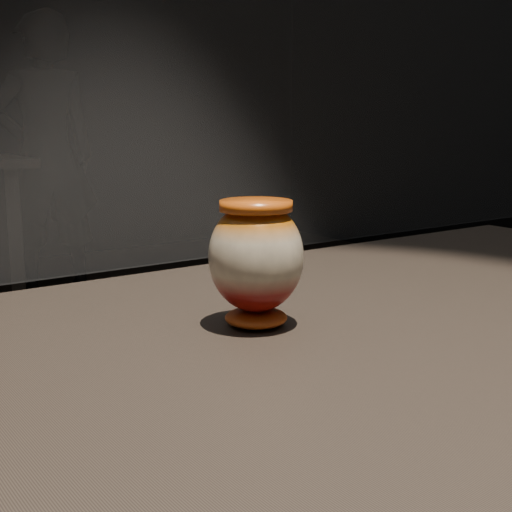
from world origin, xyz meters
The scene contains 2 objects.
main_vase centered at (0.11, 0.06, 0.98)m, with size 0.14×0.14×0.15m.
visitor centered at (1.15, 3.85, 0.88)m, with size 0.64×0.42×1.77m, color black.
Camera 1 is at (-0.36, -0.61, 1.15)m, focal length 50.00 mm.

